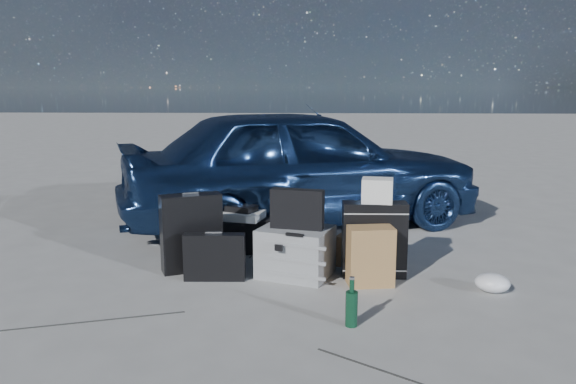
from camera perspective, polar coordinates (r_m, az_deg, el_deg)
The scene contains 15 objects.
ground at distance 4.08m, azimuth -0.49°, elevation -11.02°, with size 60.00×60.00×0.00m, color #9D9D98.
car at distance 6.12m, azimuth 1.37°, elevation 2.68°, with size 1.57×3.90×1.33m, color navy.
pelican_case at distance 4.55m, azimuth 0.77°, elevation -6.08°, with size 0.55×0.45×0.40m, color gray.
laptop_bag at distance 4.45m, azimuth 0.94°, elevation -1.74°, with size 0.42×0.11×0.32m, color black.
briefcase at distance 4.49m, azimuth -7.48°, elevation -6.57°, with size 0.48×0.11×0.37m, color black.
suitcase_left at distance 4.72m, azimuth -9.78°, elevation -4.10°, with size 0.49×0.18×0.64m, color black.
suitcase_right at distance 4.56m, azimuth 8.75°, elevation -4.80°, with size 0.51×0.18×0.61m, color black.
white_carton at distance 4.48m, azimuth 9.06°, elevation 0.16°, with size 0.24×0.19×0.19m, color silver.
duffel_bag at distance 5.22m, azimuth -4.74°, elevation -4.42°, with size 0.62×0.27×0.31m, color black.
flat_box_white at distance 5.18m, azimuth -4.82°, elevation -2.37°, with size 0.40×0.30×0.07m, color silver.
flat_box_black at distance 5.19m, azimuth -4.79°, elevation -1.66°, with size 0.26×0.19×0.06m, color black.
kraft_bag at distance 4.38m, azimuth 8.37°, elevation -6.46°, with size 0.34×0.21×0.46m, color #AF844C.
cardboard_box at distance 4.89m, azimuth 7.30°, elevation -5.83°, with size 0.35×0.30×0.26m, color olive.
plastic_bag at distance 4.50m, azimuth 20.05°, elevation -8.65°, with size 0.26×0.22×0.14m, color silver.
green_bottle at distance 3.66m, azimuth 6.48°, elevation -11.11°, with size 0.08×0.08×0.31m, color #0C311D.
Camera 1 is at (0.21, -3.79, 1.50)m, focal length 35.00 mm.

